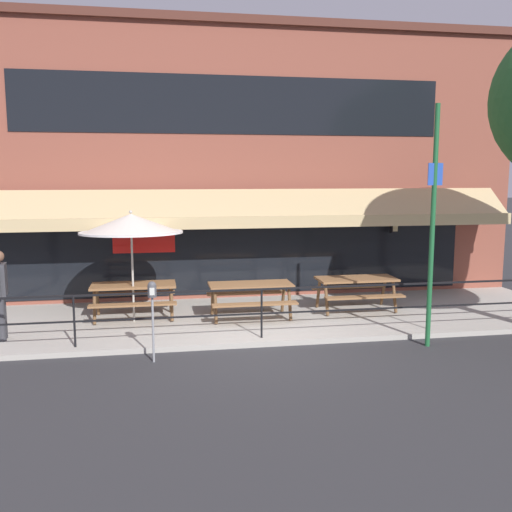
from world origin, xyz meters
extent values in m
plane|color=#2D2D30|center=(0.00, 0.00, 0.00)|extent=(120.00, 120.00, 0.00)
cube|color=#ADA89E|center=(0.00, 2.00, 0.05)|extent=(15.00, 4.00, 0.10)
cube|color=brown|center=(0.00, 4.25, 3.39)|extent=(15.00, 0.50, 6.78)
cube|color=black|center=(0.00, 3.99, 4.89)|extent=(10.50, 0.02, 1.40)
cube|color=#522A21|center=(0.00, 4.19, 6.88)|extent=(15.00, 0.62, 0.20)
cube|color=black|center=(0.00, 3.99, 1.35)|extent=(12.00, 0.02, 2.30)
cube|color=red|center=(-2.25, 3.97, 1.65)|extent=(1.50, 0.02, 0.70)
cube|color=tan|center=(0.00, 3.45, 2.50)|extent=(13.80, 0.92, 0.70)
cube|color=tan|center=(0.00, 2.94, 2.10)|extent=(13.80, 0.08, 0.28)
cube|color=black|center=(4.12, 3.86, 2.03)|extent=(0.04, 0.28, 0.04)
cube|color=black|center=(4.12, 3.72, 1.85)|extent=(0.18, 0.18, 0.28)
cube|color=beige|center=(4.12, 3.72, 1.85)|extent=(0.13, 0.19, 0.20)
cylinder|color=black|center=(-3.45, 0.30, 0.57)|extent=(0.04, 0.04, 0.95)
cylinder|color=black|center=(0.00, 0.30, 0.57)|extent=(0.04, 0.04, 0.95)
cylinder|color=black|center=(3.45, 0.30, 0.57)|extent=(0.04, 0.04, 0.95)
cube|color=black|center=(0.00, 0.30, 1.05)|extent=(13.80, 0.04, 0.04)
cube|color=black|center=(0.00, 0.30, 0.57)|extent=(13.80, 0.03, 0.03)
cube|color=brown|center=(-2.46, 2.22, 0.84)|extent=(1.80, 0.80, 0.05)
cube|color=brown|center=(-2.46, 1.64, 0.54)|extent=(1.80, 0.26, 0.04)
cube|color=brown|center=(-2.46, 2.80, 0.54)|extent=(1.80, 0.26, 0.04)
cylinder|color=brown|center=(-1.66, 1.90, 0.47)|extent=(0.07, 0.30, 0.73)
cylinder|color=brown|center=(-1.66, 2.54, 0.47)|extent=(0.07, 0.30, 0.73)
cylinder|color=brown|center=(-3.26, 1.90, 0.47)|extent=(0.07, 0.30, 0.73)
cylinder|color=brown|center=(-3.26, 2.54, 0.47)|extent=(0.07, 0.30, 0.73)
cube|color=brown|center=(0.04, 1.83, 0.84)|extent=(1.80, 0.80, 0.05)
cube|color=brown|center=(0.04, 1.25, 0.54)|extent=(1.80, 0.26, 0.04)
cube|color=brown|center=(0.04, 2.41, 0.54)|extent=(1.80, 0.26, 0.04)
cylinder|color=brown|center=(0.84, 1.51, 0.47)|extent=(0.07, 0.30, 0.73)
cylinder|color=brown|center=(0.84, 2.15, 0.47)|extent=(0.07, 0.30, 0.73)
cylinder|color=brown|center=(-0.76, 1.51, 0.47)|extent=(0.07, 0.30, 0.73)
cylinder|color=brown|center=(-0.76, 2.15, 0.47)|extent=(0.07, 0.30, 0.73)
cube|color=brown|center=(2.54, 2.09, 0.84)|extent=(1.80, 0.80, 0.05)
cube|color=brown|center=(2.54, 1.51, 0.54)|extent=(1.80, 0.26, 0.04)
cube|color=brown|center=(2.54, 2.67, 0.54)|extent=(1.80, 0.26, 0.04)
cylinder|color=brown|center=(3.34, 1.77, 0.47)|extent=(0.07, 0.30, 0.73)
cylinder|color=brown|center=(3.34, 2.41, 0.47)|extent=(0.07, 0.30, 0.73)
cylinder|color=brown|center=(1.74, 1.77, 0.47)|extent=(0.07, 0.30, 0.73)
cylinder|color=brown|center=(1.74, 2.41, 0.47)|extent=(0.07, 0.30, 0.73)
cylinder|color=#B7B2A8|center=(-2.46, 1.97, 1.25)|extent=(0.04, 0.04, 2.30)
cone|color=silver|center=(-2.46, 1.97, 2.20)|extent=(2.10, 2.11, 0.45)
cylinder|color=white|center=(-2.46, 1.97, 2.01)|extent=(2.14, 2.14, 0.09)
sphere|color=#B7B2A8|center=(-2.46, 1.97, 2.44)|extent=(0.07, 0.07, 0.07)
cylinder|color=#333338|center=(-4.86, 0.93, 0.53)|extent=(0.15, 0.15, 0.86)
cylinder|color=#333338|center=(-4.88, 1.13, 0.53)|extent=(0.15, 0.15, 0.86)
cylinder|color=#38383D|center=(-4.90, 1.29, 1.23)|extent=(0.10, 0.10, 0.54)
cylinder|color=gray|center=(-2.04, -0.50, 0.57)|extent=(0.04, 0.04, 1.15)
cylinder|color=#4C4C51|center=(-2.04, -0.50, 1.25)|extent=(0.15, 0.15, 0.20)
sphere|color=#4C4C51|center=(-2.04, -0.50, 1.35)|extent=(0.14, 0.14, 0.14)
cube|color=silver|center=(-2.04, -0.58, 1.26)|extent=(0.08, 0.01, 0.13)
cylinder|color=#1E6033|center=(3.05, -0.45, 2.23)|extent=(0.09, 0.09, 4.47)
cube|color=blue|center=(3.05, -0.47, 3.22)|extent=(0.28, 0.02, 0.40)
camera|label=1|loc=(-1.95, -10.14, 3.23)|focal=40.00mm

